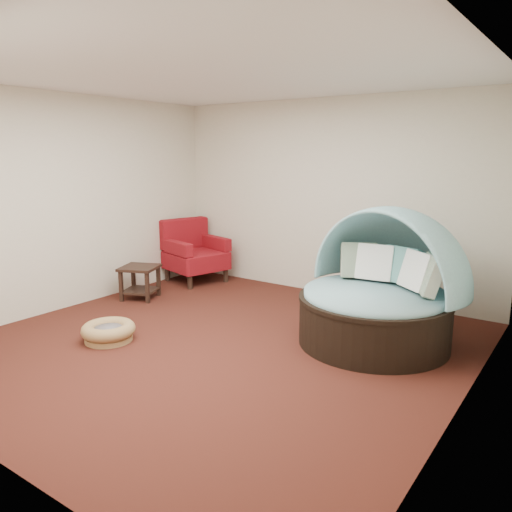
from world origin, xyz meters
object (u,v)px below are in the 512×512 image
Objects in this scene: canopy_daybed at (381,281)px; red_armchair at (194,253)px; pet_basket at (108,331)px; side_table at (140,278)px.

red_armchair is (-3.47, 0.85, -0.23)m from canopy_daybed.
side_table is at bearing 125.68° from pet_basket.
canopy_daybed is 3.17× the size of side_table.
red_armchair is at bearing 111.86° from pet_basket.
canopy_daybed is 3.03m from pet_basket.
side_table is (-0.96, 1.33, 0.20)m from pet_basket.
pet_basket is at bearing -54.32° from side_table.
red_armchair reaches higher than pet_basket.
canopy_daybed is 1.96× the size of red_armchair.
pet_basket is (-2.45, -1.69, -0.58)m from canopy_daybed.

